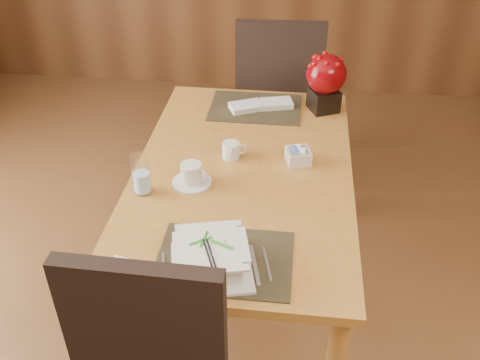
# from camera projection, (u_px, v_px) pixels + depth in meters

# --- Properties ---
(dining_table) EXTENTS (0.90, 1.50, 0.75)m
(dining_table) POSITION_uv_depth(u_px,v_px,m) (243.00, 188.00, 2.28)
(dining_table) COLOR #B17831
(dining_table) RESTS_ON ground
(placemat_near) EXTENTS (0.45, 0.33, 0.01)m
(placemat_near) POSITION_uv_depth(u_px,v_px,m) (225.00, 260.00, 1.77)
(placemat_near) COLOR black
(placemat_near) RESTS_ON dining_table
(placemat_far) EXTENTS (0.45, 0.33, 0.01)m
(placemat_far) POSITION_uv_depth(u_px,v_px,m) (255.00, 107.00, 2.67)
(placemat_far) COLOR black
(placemat_far) RESTS_ON dining_table
(soup_setting) EXTENTS (0.31, 0.31, 0.10)m
(soup_setting) POSITION_uv_depth(u_px,v_px,m) (211.00, 258.00, 1.71)
(soup_setting) COLOR silver
(soup_setting) RESTS_ON dining_table
(coffee_cup) EXTENTS (0.16, 0.16, 0.09)m
(coffee_cup) POSITION_uv_depth(u_px,v_px,m) (192.00, 175.00, 2.12)
(coffee_cup) COLOR silver
(coffee_cup) RESTS_ON dining_table
(water_glass) EXTENTS (0.08, 0.08, 0.17)m
(water_glass) POSITION_uv_depth(u_px,v_px,m) (141.00, 174.00, 2.04)
(water_glass) COLOR white
(water_glass) RESTS_ON dining_table
(creamer_jug) EXTENTS (0.12, 0.12, 0.07)m
(creamer_jug) POSITION_uv_depth(u_px,v_px,m) (231.00, 150.00, 2.28)
(creamer_jug) COLOR silver
(creamer_jug) RESTS_ON dining_table
(sugar_caddy) EXTENTS (0.12, 0.12, 0.06)m
(sugar_caddy) POSITION_uv_depth(u_px,v_px,m) (298.00, 156.00, 2.25)
(sugar_caddy) COLOR silver
(sugar_caddy) RESTS_ON dining_table
(berry_decor) EXTENTS (0.19, 0.19, 0.29)m
(berry_decor) POSITION_uv_depth(u_px,v_px,m) (326.00, 79.00, 2.56)
(berry_decor) COLOR black
(berry_decor) RESTS_ON dining_table
(napkins_far) EXTENTS (0.33, 0.21, 0.03)m
(napkins_far) POSITION_uv_depth(u_px,v_px,m) (263.00, 105.00, 2.65)
(napkins_far) COLOR silver
(napkins_far) RESTS_ON dining_table
(bread_plate) EXTENTS (0.18, 0.18, 0.01)m
(bread_plate) POSITION_uv_depth(u_px,v_px,m) (122.00, 276.00, 1.71)
(bread_plate) COLOR silver
(bread_plate) RESTS_ON dining_table
(far_chair) EXTENTS (0.53, 0.53, 1.08)m
(far_chair) POSITION_uv_depth(u_px,v_px,m) (278.00, 93.00, 3.13)
(far_chair) COLOR black
(far_chair) RESTS_ON ground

